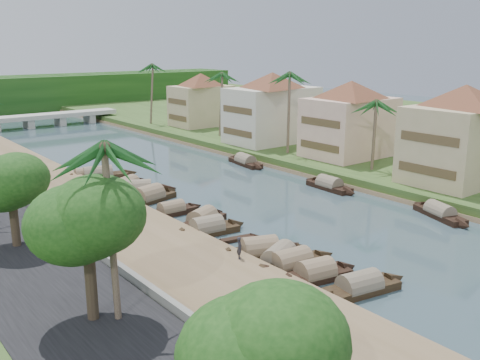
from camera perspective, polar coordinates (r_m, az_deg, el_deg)
ground at (r=48.47m, az=8.55°, el=-4.44°), size 220.00×220.00×0.00m
left_bank at (r=56.19m, az=-18.44°, el=-1.97°), size 10.00×180.00×0.80m
right_bank at (r=74.97m, az=7.44°, el=2.80°), size 16.00×180.00×1.20m
retaining_wall at (r=54.75m, az=-22.63°, el=-1.73°), size 0.40×180.00×1.10m
far_right_fill at (r=104.38m, az=21.87°, el=5.14°), size 60.00×220.00×1.15m
treeline at (r=135.89m, az=-24.06°, el=8.31°), size 120.00×14.00×8.00m
bridge at (r=109.38m, az=-20.16°, el=6.28°), size 28.00×4.00×2.40m
building_near at (r=60.95m, az=22.58°, el=4.68°), size 14.85×14.85×10.20m
building_mid at (r=70.81m, az=11.64°, el=6.49°), size 14.11×14.11×9.70m
building_far at (r=79.76m, az=3.43°, el=7.80°), size 15.59×15.59×10.20m
building_distant at (r=96.14m, az=-4.16°, el=8.61°), size 12.62×12.62×9.20m
sampan_0 at (r=35.55m, az=12.62°, el=-11.11°), size 7.95×2.94×2.08m
sampan_1 at (r=36.88m, az=8.06°, el=-9.92°), size 7.21×2.88×2.11m
sampan_2 at (r=38.33m, az=5.46°, el=-8.87°), size 8.19×2.49×2.14m
sampan_3 at (r=39.03m, az=4.18°, el=-8.40°), size 7.88×4.66×2.14m
sampan_4 at (r=40.38m, az=2.10°, el=-7.57°), size 7.90×4.40×2.22m
sampan_5 at (r=47.07m, az=-4.01°, el=-4.35°), size 7.17×4.27×2.25m
sampan_6 at (r=44.91m, az=-3.51°, el=-5.27°), size 7.62×2.65×2.23m
sampan_7 at (r=50.13m, az=-7.32°, el=-3.27°), size 6.80×1.69×1.86m
sampan_8 at (r=54.67m, az=-9.69°, el=-1.84°), size 8.28×3.80×2.46m
sampan_9 at (r=57.75m, az=-10.89°, el=-1.02°), size 8.40×5.40×2.18m
sampan_10 at (r=57.75m, az=-12.77°, el=-1.12°), size 7.87×4.18×2.15m
sampan_11 at (r=59.28m, az=-12.00°, el=-0.68°), size 7.56×4.86×2.19m
sampan_12 at (r=65.10m, az=-14.89°, el=0.49°), size 9.62×4.29×2.25m
sampan_13 at (r=65.41m, az=-16.17°, el=0.46°), size 6.85×2.34×1.89m
sampan_14 at (r=52.29m, az=20.52°, el=-3.34°), size 4.06×7.98×1.96m
sampan_15 at (r=59.21m, az=9.50°, el=-0.58°), size 2.06×7.87×2.11m
sampan_16 at (r=70.14m, az=0.57°, el=1.96°), size 2.77×8.62×2.09m
canoe_1 at (r=43.46m, az=-0.44°, el=-6.37°), size 4.33×1.49×0.69m
canoe_2 at (r=54.97m, az=-10.03°, el=-2.11°), size 5.93×2.09×0.86m
palm_1 at (r=63.02m, az=14.30°, el=7.89°), size 3.20×3.20×9.37m
palm_2 at (r=70.92m, az=5.29°, el=11.01°), size 3.20×3.20×12.00m
palm_3 at (r=84.40m, az=-2.17°, el=11.10°), size 3.20×3.20×11.25m
palm_4 at (r=26.85m, az=-13.98°, el=3.06°), size 3.20×3.20×10.79m
palm_7 at (r=98.99m, az=-9.65°, el=11.83°), size 3.20×3.20×12.03m
tree_0 at (r=17.54m, az=2.42°, el=-17.63°), size 4.49×4.49×6.75m
tree_1 at (r=28.10m, az=-16.08°, el=-4.23°), size 5.01×5.01×7.56m
tree_2 at (r=40.62m, az=-23.31°, el=-0.33°), size 4.51×4.51×6.55m
tree_6 at (r=84.15m, az=5.35°, el=8.32°), size 4.18×4.18×7.34m
person_near at (r=37.77m, az=-0.06°, el=-7.23°), size 0.61×0.69×1.59m
person_far at (r=50.12m, az=-13.55°, el=-2.06°), size 0.88×0.72×1.72m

